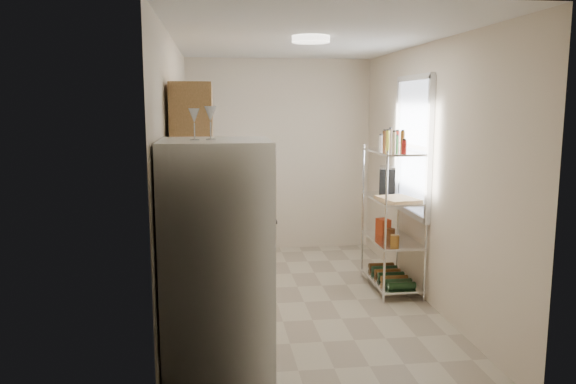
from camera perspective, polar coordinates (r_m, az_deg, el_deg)
name	(u,v)px	position (r m, az deg, el deg)	size (l,w,h in m)	color
room	(305,176)	(5.52, 1.72, 1.67)	(2.52, 4.42, 2.62)	#B8AD95
counter_run	(213,251)	(6.05, -7.66, -5.94)	(0.63, 3.51, 0.90)	tan
upper_cabinets	(195,124)	(5.51, -9.40, 6.87)	(0.33, 2.20, 0.72)	tan
range_hood	(204,159)	(6.34, -8.56, 3.34)	(0.50, 0.60, 0.12)	#B7BABC
window	(413,146)	(6.14, 12.60, 4.55)	(0.06, 1.00, 1.46)	white
bakers_rack	(394,188)	(6.07, 10.68, 0.36)	(0.45, 0.90, 1.73)	silver
ceiling_dome	(311,39)	(5.21, 2.33, 15.23)	(0.34, 0.34, 0.06)	white
refrigerator	(218,269)	(3.89, -7.17, -7.78)	(0.73, 0.73, 1.77)	white
wine_glass_a	(210,123)	(3.72, -7.88, 6.95)	(0.08, 0.08, 0.22)	silver
wine_glass_b	(194,124)	(3.69, -9.50, 6.80)	(0.07, 0.07, 0.21)	silver
rice_cooker	(209,199)	(6.07, -8.08, -0.68)	(0.23, 0.23, 0.19)	white
frying_pan_large	(206,198)	(6.53, -8.33, -0.65)	(0.24, 0.24, 0.04)	black
frying_pan_small	(216,198)	(6.56, -7.30, -0.57)	(0.21, 0.21, 0.04)	black
cutting_board	(398,199)	(5.90, 11.12, -0.71)	(0.33, 0.43, 0.03)	tan
espresso_machine	(387,180)	(6.35, 10.06, 1.23)	(0.17, 0.26, 0.30)	black
storage_bag	(383,227)	(6.32, 9.65, -3.51)	(0.11, 0.16, 0.18)	#993012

